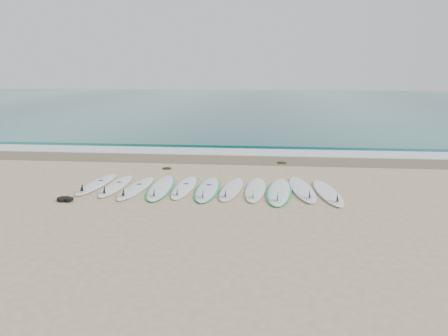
# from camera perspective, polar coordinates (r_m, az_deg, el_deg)

# --- Properties ---
(ground) EXTENTS (120.00, 120.00, 0.00)m
(ground) POSITION_cam_1_polar(r_m,az_deg,el_deg) (11.80, -2.11, -2.85)
(ground) COLOR tan
(ocean) EXTENTS (120.00, 55.00, 0.03)m
(ocean) POSITION_cam_1_polar(r_m,az_deg,el_deg) (43.90, 3.79, 8.55)
(ocean) COLOR #1B6264
(ocean) RESTS_ON ground
(wet_sand_band) EXTENTS (120.00, 1.80, 0.01)m
(wet_sand_band) POSITION_cam_1_polar(r_m,az_deg,el_deg) (15.76, -0.06, 1.15)
(wet_sand_band) COLOR brown
(wet_sand_band) RESTS_ON ground
(foam_band) EXTENTS (120.00, 1.40, 0.04)m
(foam_band) POSITION_cam_1_polar(r_m,az_deg,el_deg) (17.12, 0.42, 2.12)
(foam_band) COLOR silver
(foam_band) RESTS_ON ground
(wave_crest) EXTENTS (120.00, 1.00, 0.10)m
(wave_crest) POSITION_cam_1_polar(r_m,az_deg,el_deg) (18.59, 0.86, 3.06)
(wave_crest) COLOR #1B6264
(wave_crest) RESTS_ON ground
(surfboard_0) EXTENTS (0.63, 2.46, 0.31)m
(surfboard_0) POSITION_cam_1_polar(r_m,az_deg,el_deg) (12.66, -16.36, -2.03)
(surfboard_0) COLOR white
(surfboard_0) RESTS_ON ground
(surfboard_1) EXTENTS (0.50, 2.37, 0.30)m
(surfboard_1) POSITION_cam_1_polar(r_m,az_deg,el_deg) (12.33, -14.01, -2.28)
(surfboard_1) COLOR white
(surfboard_1) RESTS_ON ground
(surfboard_2) EXTENTS (0.66, 2.50, 0.32)m
(surfboard_2) POSITION_cam_1_polar(r_m,az_deg,el_deg) (11.98, -11.48, -2.58)
(surfboard_2) COLOR white
(surfboard_2) RESTS_ON ground
(surfboard_3) EXTENTS (0.82, 2.70, 0.34)m
(surfboard_3) POSITION_cam_1_polar(r_m,az_deg,el_deg) (11.93, -8.27, -2.54)
(surfboard_3) COLOR white
(surfboard_3) RESTS_ON ground
(surfboard_4) EXTENTS (0.53, 2.42, 0.31)m
(surfboard_4) POSITION_cam_1_polar(r_m,az_deg,el_deg) (11.87, -5.27, -2.54)
(surfboard_4) COLOR white
(surfboard_4) RESTS_ON ground
(surfboard_5) EXTENTS (0.66, 2.61, 0.33)m
(surfboard_5) POSITION_cam_1_polar(r_m,az_deg,el_deg) (11.69, -2.17, -2.75)
(surfboard_5) COLOR white
(surfboard_5) RESTS_ON ground
(surfboard_6) EXTENTS (0.72, 2.47, 0.31)m
(surfboard_6) POSITION_cam_1_polar(r_m,az_deg,el_deg) (11.67, 0.95, -2.75)
(surfboard_6) COLOR white
(surfboard_6) RESTS_ON ground
(surfboard_7) EXTENTS (0.62, 2.52, 0.32)m
(surfboard_7) POSITION_cam_1_polar(r_m,az_deg,el_deg) (11.64, 4.11, -2.81)
(surfboard_7) COLOR white
(surfboard_7) RESTS_ON ground
(surfboard_8) EXTENTS (0.85, 2.78, 0.35)m
(surfboard_8) POSITION_cam_1_polar(r_m,az_deg,el_deg) (11.54, 7.23, -3.04)
(surfboard_8) COLOR white
(surfboard_8) RESTS_ON ground
(surfboard_9) EXTENTS (0.85, 2.72, 0.34)m
(surfboard_9) POSITION_cam_1_polar(r_m,az_deg,el_deg) (11.81, 10.22, -2.74)
(surfboard_9) COLOR white
(surfboard_9) RESTS_ON ground
(surfboard_10) EXTENTS (0.82, 2.59, 0.33)m
(surfboard_10) POSITION_cam_1_polar(r_m,az_deg,el_deg) (11.61, 13.45, -3.16)
(surfboard_10) COLOR white
(surfboard_10) RESTS_ON ground
(seaweed_near) EXTENTS (0.31, 0.24, 0.06)m
(seaweed_near) POSITION_cam_1_polar(r_m,az_deg,el_deg) (14.34, -7.47, -0.03)
(seaweed_near) COLOR black
(seaweed_near) RESTS_ON ground
(seaweed_far) EXTENTS (0.34, 0.26, 0.07)m
(seaweed_far) POSITION_cam_1_polar(r_m,az_deg,el_deg) (15.19, 7.56, 0.70)
(seaweed_far) COLOR black
(seaweed_far) RESTS_ON ground
(leash_coil) EXTENTS (0.46, 0.36, 0.11)m
(leash_coil) POSITION_cam_1_polar(r_m,az_deg,el_deg) (11.46, -20.07, -3.84)
(leash_coil) COLOR black
(leash_coil) RESTS_ON ground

